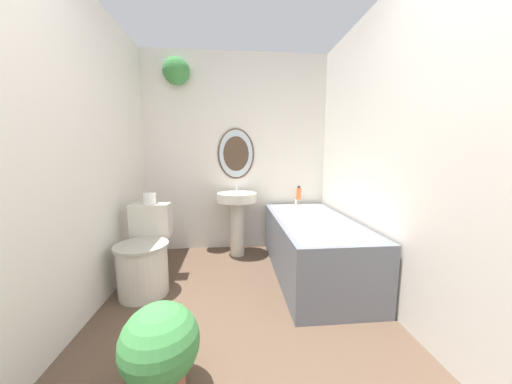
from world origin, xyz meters
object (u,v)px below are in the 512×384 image
pedestal_sink (237,212)px  potted_plant (160,347)px  bathtub (313,245)px  shampoo_bottle (299,193)px  toilet_paper_roll (150,199)px  toilet (145,259)px

pedestal_sink → potted_plant: pedestal_sink is taller
pedestal_sink → bathtub: (0.74, -0.57, -0.23)m
bathtub → shampoo_bottle: shampoo_bottle is taller
bathtub → potted_plant: 1.67m
shampoo_bottle → toilet_paper_roll: toilet_paper_roll is taller
bathtub → toilet_paper_roll: size_ratio=14.33×
toilet → toilet_paper_roll: size_ratio=6.66×
toilet → shampoo_bottle: size_ratio=4.41×
pedestal_sink → shampoo_bottle: bearing=7.9°
toilet → pedestal_sink: bearing=42.5°
pedestal_sink → potted_plant: (-0.41, -1.79, -0.26)m
shampoo_bottle → potted_plant: shampoo_bottle is taller
pedestal_sink → toilet: bearing=-137.5°
pedestal_sink → shampoo_bottle: 0.79m
toilet → shampoo_bottle: (1.58, 0.85, 0.43)m
toilet → toilet_paper_roll: 0.54m
shampoo_bottle → potted_plant: bearing=-121.7°
pedestal_sink → bathtub: size_ratio=0.54×
bathtub → shampoo_bottle: bearing=87.8°
shampoo_bottle → toilet_paper_roll: (-1.58, -0.62, 0.06)m
potted_plant → toilet_paper_roll: (-0.41, 1.27, 0.52)m
pedestal_sink → potted_plant: size_ratio=1.79×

